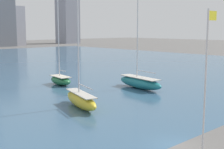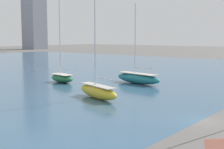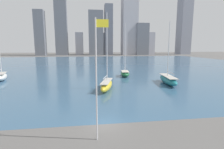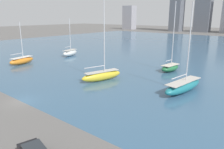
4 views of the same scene
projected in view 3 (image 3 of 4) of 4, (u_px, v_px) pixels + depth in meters
name	position (u px, v px, depth m)	size (l,w,h in m)	color
ground_plane	(105.00, 124.00, 20.68)	(500.00, 500.00, 0.00)	#605E5B
harbor_water	(91.00, 64.00, 89.11)	(180.00, 140.00, 0.00)	#385B7A
flag_pole	(97.00, 77.00, 16.29)	(1.24, 0.14, 11.66)	silver
distant_city_skyline	(119.00, 30.00, 186.70)	(215.95, 21.87, 73.22)	#9E9EA8
sailboat_teal	(168.00, 80.00, 42.63)	(3.89, 10.67, 15.01)	#1E757F
sailboat_green	(125.00, 73.00, 53.50)	(3.28, 6.32, 15.93)	#236B3D
sailboat_yellow	(107.00, 85.00, 36.81)	(4.31, 9.24, 15.87)	yellow
sailboat_white	(2.00, 76.00, 47.08)	(3.94, 7.07, 12.01)	white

